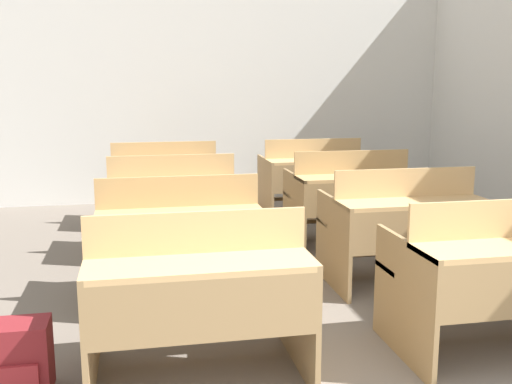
# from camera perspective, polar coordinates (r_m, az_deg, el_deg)

# --- Properties ---
(wall_back) EXTENTS (5.92, 0.06, 3.06)m
(wall_back) POSITION_cam_1_polar(r_m,az_deg,el_deg) (7.66, -3.50, 10.64)
(wall_back) COLOR silver
(wall_back) RESTS_ON ground_plane
(bench_front_left) EXTENTS (1.10, 0.75, 0.88)m
(bench_front_left) POSITION_cam_1_polar(r_m,az_deg,el_deg) (3.08, -5.55, -9.57)
(bench_front_left) COLOR #997A50
(bench_front_left) RESTS_ON ground_plane
(bench_front_right) EXTENTS (1.10, 0.75, 0.88)m
(bench_front_right) POSITION_cam_1_polar(r_m,az_deg,el_deg) (3.61, 22.05, -7.27)
(bench_front_right) COLOR #96774D
(bench_front_right) RESTS_ON ground_plane
(bench_second_left) EXTENTS (1.10, 0.75, 0.88)m
(bench_second_left) POSITION_cam_1_polar(r_m,az_deg,el_deg) (4.16, -7.32, -4.25)
(bench_second_left) COLOR olive
(bench_second_left) RESTS_ON ground_plane
(bench_second_right) EXTENTS (1.10, 0.75, 0.88)m
(bench_second_right) POSITION_cam_1_polar(r_m,az_deg,el_deg) (4.60, 13.88, -3.03)
(bench_second_right) COLOR #997B50
(bench_second_right) RESTS_ON ground_plane
(bench_third_left) EXTENTS (1.10, 0.75, 0.88)m
(bench_third_left) POSITION_cam_1_polar(r_m,az_deg,el_deg) (5.31, -7.96, -1.02)
(bench_third_left) COLOR #997A50
(bench_third_left) RESTS_ON ground_plane
(bench_third_right) EXTENTS (1.10, 0.75, 0.88)m
(bench_third_right) POSITION_cam_1_polar(r_m,az_deg,el_deg) (5.65, 9.02, -0.35)
(bench_third_right) COLOR olive
(bench_third_right) RESTS_ON ground_plane
(bench_back_left) EXTENTS (1.10, 0.75, 0.88)m
(bench_back_left) POSITION_cam_1_polar(r_m,az_deg,el_deg) (6.45, -8.67, 1.00)
(bench_back_left) COLOR #96774D
(bench_back_left) RESTS_ON ground_plane
(bench_back_right) EXTENTS (1.10, 0.75, 0.88)m
(bench_back_right) POSITION_cam_1_polar(r_m,az_deg,el_deg) (6.73, 5.43, 1.48)
(bench_back_right) COLOR #9A7B51
(bench_back_right) RESTS_ON ground_plane
(schoolbag) EXTENTS (0.29, 0.24, 0.36)m
(schoolbag) POSITION_cam_1_polar(r_m,az_deg,el_deg) (3.24, -21.54, -14.54)
(schoolbag) COLOR maroon
(schoolbag) RESTS_ON ground_plane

